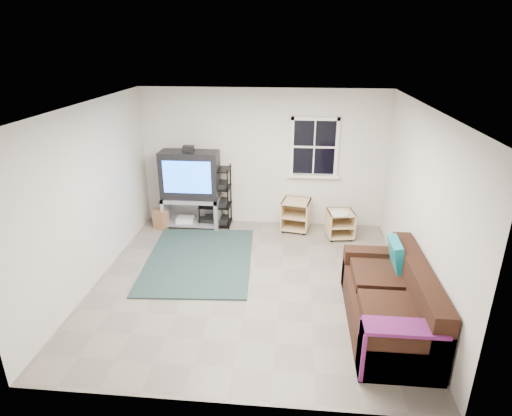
# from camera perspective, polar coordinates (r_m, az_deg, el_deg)

# --- Properties ---
(room) EXTENTS (4.60, 4.62, 4.60)m
(room) POSITION_cam_1_polar(r_m,az_deg,el_deg) (8.03, 7.74, 7.54)
(room) COLOR slate
(room) RESTS_ON ground
(tv_unit) EXTENTS (1.08, 0.54, 1.59)m
(tv_unit) POSITION_cam_1_polar(r_m,az_deg,el_deg) (8.18, -8.73, 3.34)
(tv_unit) COLOR #9B9BA2
(tv_unit) RESTS_ON ground
(av_rack) EXTENTS (0.60, 0.43, 1.19)m
(av_rack) POSITION_cam_1_polar(r_m,az_deg,el_deg) (8.25, -5.47, 1.05)
(av_rack) COLOR black
(av_rack) RESTS_ON ground
(side_table_left) EXTENTS (0.58, 0.58, 0.59)m
(side_table_left) POSITION_cam_1_polar(r_m,az_deg,el_deg) (8.15, 5.39, -0.74)
(side_table_left) COLOR #CEB47F
(side_table_left) RESTS_ON ground
(side_table_right) EXTENTS (0.52, 0.52, 0.53)m
(side_table_right) POSITION_cam_1_polar(r_m,az_deg,el_deg) (7.94, 11.11, -1.85)
(side_table_right) COLOR #CEB47F
(side_table_right) RESTS_ON ground
(sofa) EXTENTS (0.91, 2.06, 0.94)m
(sofa) POSITION_cam_1_polar(r_m,az_deg,el_deg) (5.70, 17.54, -12.11)
(sofa) COLOR black
(sofa) RESTS_ON ground
(shag_rug) EXTENTS (1.84, 2.43, 0.03)m
(shag_rug) POSITION_cam_1_polar(r_m,az_deg,el_deg) (7.16, -7.58, -6.81)
(shag_rug) COLOR black
(shag_rug) RESTS_ON ground
(paper_bag) EXTENTS (0.31, 0.25, 0.37)m
(paper_bag) POSITION_cam_1_polar(r_m,az_deg,el_deg) (8.38, -12.60, -1.49)
(paper_bag) COLOR #9A6945
(paper_bag) RESTS_ON ground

